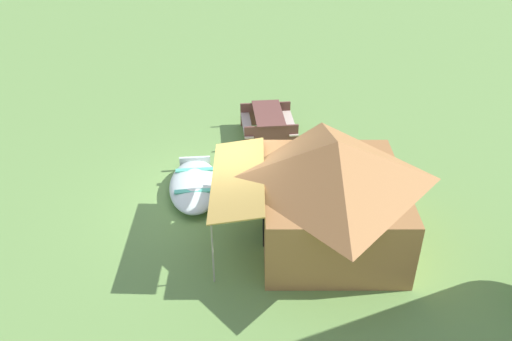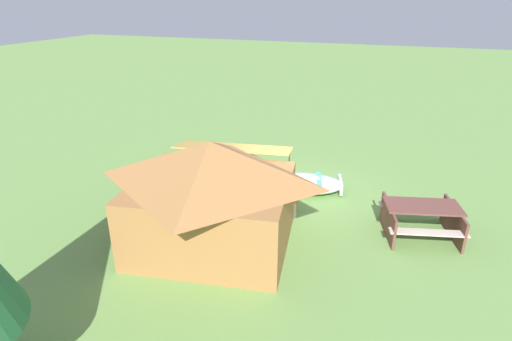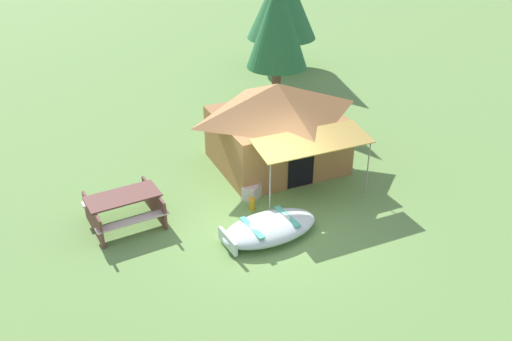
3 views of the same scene
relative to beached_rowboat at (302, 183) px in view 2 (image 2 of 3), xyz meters
name	(u,v)px [view 2 (image 2 of 3)]	position (x,y,z in m)	size (l,w,h in m)	color
ground_plane	(286,199)	(0.29, 0.72, -0.22)	(80.00, 80.00, 0.00)	#6C984B
beached_rowboat	(302,183)	(0.00, 0.00, 0.00)	(2.61, 1.81, 0.42)	silver
canvas_cabin_tent	(212,193)	(1.23, 3.39, 1.06)	(4.05, 4.62, 2.47)	#A56F3D
picnic_table	(421,217)	(-3.19, 1.42, 0.26)	(2.02, 1.90, 0.78)	brown
cooler_box	(284,211)	(0.05, 1.74, -0.03)	(0.51, 0.36, 0.39)	beige
fuel_can	(295,204)	(-0.10, 1.20, -0.06)	(0.16, 0.16, 0.33)	gold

